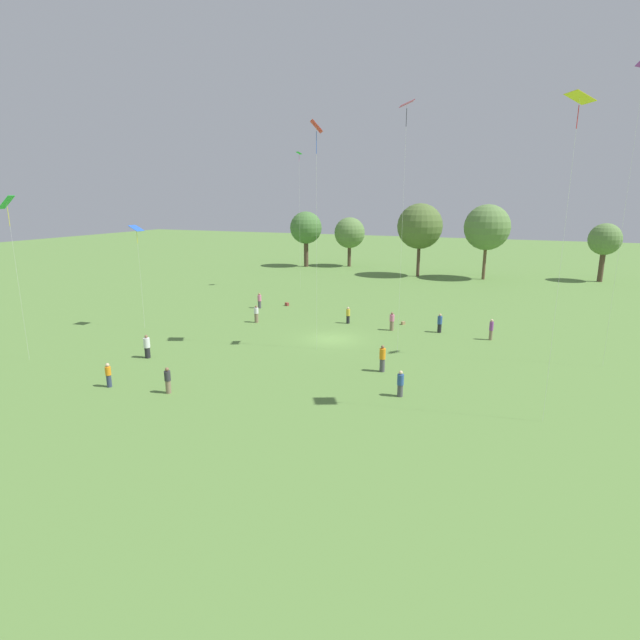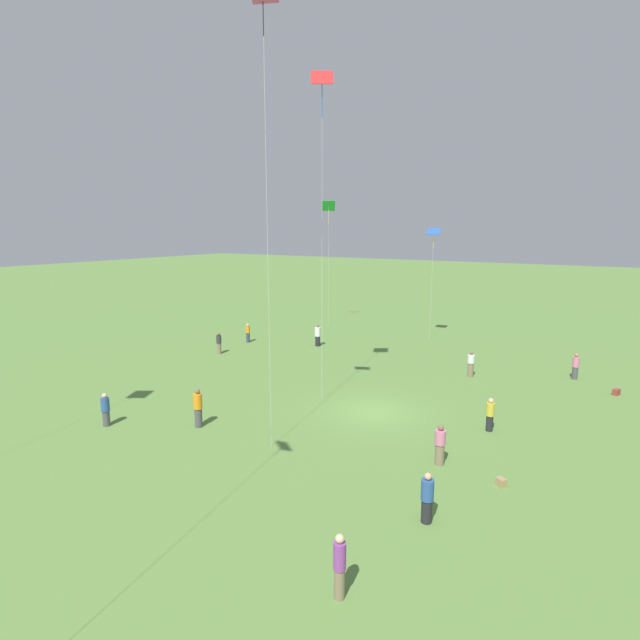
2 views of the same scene
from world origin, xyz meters
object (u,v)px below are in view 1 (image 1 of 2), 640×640
object	(u,v)px
kite_3	(7,206)
picnic_bag_0	(287,304)
kite_4	(316,136)
person_4	(348,315)
picnic_bag_1	(403,323)
person_5	(168,380)
person_1	(382,359)
kite_5	(137,231)
person_9	(108,375)
kite_1	(406,116)
person_10	(400,384)
person_2	(440,323)
person_8	(491,329)
person_3	(259,301)
person_7	(256,314)
kite_6	(299,166)
kite_0	(578,112)
person_0	(147,347)
person_6	(392,321)

from	to	relation	value
kite_3	picnic_bag_0	distance (m)	28.79
kite_4	kite_3	bearing A→B (deg)	131.85
person_4	picnic_bag_1	bearing A→B (deg)	-165.70
person_5	person_1	bearing A→B (deg)	-81.27
person_5	kite_5	xyz separation A→B (m)	(-12.75, 12.27, 8.14)
person_1	person_9	world-z (taller)	person_1
kite_1	picnic_bag_0	world-z (taller)	kite_1
person_10	kite_3	xyz separation A→B (m)	(-27.65, -3.65, 10.45)
person_2	kite_5	xyz separation A→B (m)	(-25.90, -8.88, 8.12)
person_9	person_2	bearing A→B (deg)	-98.76
person_8	kite_1	xyz separation A→B (m)	(-6.40, -7.00, 16.46)
picnic_bag_1	person_3	bearing A→B (deg)	176.03
person_10	kite_3	world-z (taller)	kite_3
person_2	person_5	xyz separation A→B (m)	(-13.15, -21.16, -0.02)
person_9	picnic_bag_0	size ratio (longest dim) A/B	3.12
person_7	person_10	bearing A→B (deg)	52.90
person_4	kite_3	world-z (taller)	kite_3
person_2	person_7	distance (m)	17.45
person_1	kite_6	size ratio (longest dim) A/B	0.11
kite_0	person_0	bearing A→B (deg)	103.88
person_7	person_9	world-z (taller)	person_7
kite_0	kite_1	distance (m)	13.65
kite_6	picnic_bag_0	world-z (taller)	kite_6
person_2	picnic_bag_0	xyz separation A→B (m)	(-17.91, 5.08, -0.68)
person_8	kite_1	distance (m)	19.00
person_7	person_9	bearing A→B (deg)	-1.05
person_9	person_0	bearing A→B (deg)	-41.81
person_0	kite_5	size ratio (longest dim) A/B	0.19
person_0	picnic_bag_1	bearing A→B (deg)	61.73
kite_4	kite_6	xyz separation A→B (m)	(-12.92, 24.74, -0.40)
picnic_bag_1	kite_3	bearing A→B (deg)	-137.87
person_3	person_8	distance (m)	24.83
person_9	person_10	xyz separation A→B (m)	(17.68, 5.67, 0.02)
kite_3	picnic_bag_1	world-z (taller)	kite_3
person_2	person_7	size ratio (longest dim) A/B	1.02
person_0	person_9	size ratio (longest dim) A/B	1.13
kite_1	kite_4	xyz separation A→B (m)	(-6.32, -1.21, -1.13)
person_4	person_10	distance (m)	18.51
person_3	kite_1	world-z (taller)	kite_1
person_1	picnic_bag_0	world-z (taller)	person_1
kite_4	picnic_bag_0	bearing A→B (deg)	46.86
person_6	kite_3	bearing A→B (deg)	74.15
person_1	person_8	size ratio (longest dim) A/B	1.05
person_2	kite_4	world-z (taller)	kite_4
person_2	person_4	bearing A→B (deg)	121.97
person_9	kite_1	xyz separation A→B (m)	(15.43, 13.99, 16.60)
person_8	kite_0	bearing A→B (deg)	113.87
person_8	kite_1	world-z (taller)	kite_1
person_2	kite_5	bearing A→B (deg)	140.97
person_8	kite_6	bearing A→B (deg)	-22.79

